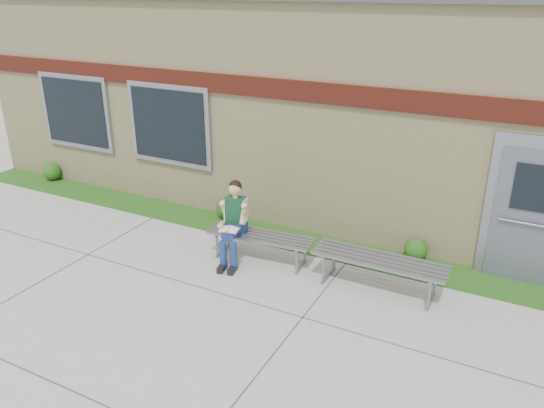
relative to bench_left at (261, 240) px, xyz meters
The scene contains 9 objects.
ground 1.76m from the bench_left, 79.75° to the right, with size 80.00×80.00×0.00m, color #9E9E99.
grass_strip 1.01m from the bench_left, 71.17° to the left, with size 16.00×0.80×0.02m, color #1E4E14.
school_building 4.64m from the bench_left, 85.91° to the left, with size 16.20×6.22×4.20m.
bench_left is the anchor object (origin of this frame).
bench_right 2.00m from the bench_left, ahead, with size 1.99×0.56×0.52m.
girl 0.56m from the bench_left, 152.59° to the right, with size 0.52×0.84×1.36m.
shrub_west 6.24m from the bench_left, 169.37° to the left, with size 0.40×0.40×0.40m, color #1E4E14.
shrub_mid 1.79m from the bench_left, 139.83° to the left, with size 0.42×0.42×0.42m, color #1E4E14.
shrub_east 2.57m from the bench_left, 26.66° to the left, with size 0.37×0.37×0.37m, color #1E4E14.
Camera 1 is at (3.44, -5.15, 4.26)m, focal length 35.00 mm.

